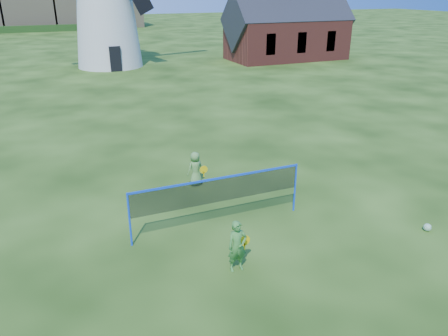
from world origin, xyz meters
The scene contains 6 objects.
ground centered at (0.00, 0.00, 0.00)m, with size 220.00×220.00×0.00m, color black.
chapel centered at (17.78, 26.69, 2.71)m, with size 11.39×5.52×9.63m.
badminton_net centered at (-0.25, -0.16, 1.14)m, with size 5.05×0.05×1.55m.
player_girl centered at (-0.61, -2.22, 0.66)m, with size 0.66×0.35×1.32m.
player_boy centered at (0.11, 2.81, 0.60)m, with size 0.69×0.51×1.20m.
play_ball centered at (5.09, -2.68, 0.11)m, with size 0.22×0.22×0.22m, color green.
Camera 1 is at (-4.32, -10.15, 6.34)m, focal length 34.56 mm.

